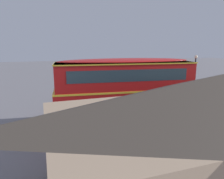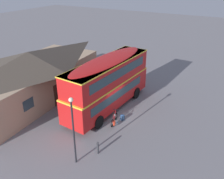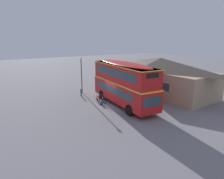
{
  "view_description": "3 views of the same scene",
  "coord_description": "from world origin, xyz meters",
  "px_view_note": "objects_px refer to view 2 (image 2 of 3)",
  "views": [
    {
      "loc": [
        5.86,
        14.93,
        5.79
      ],
      "look_at": [
        1.24,
        -1.23,
        2.12
      ],
      "focal_mm": 33.64,
      "sensor_mm": 36.0,
      "label": 1
    },
    {
      "loc": [
        -15.63,
        -8.93,
        11.22
      ],
      "look_at": [
        0.11,
        0.03,
        2.37
      ],
      "focal_mm": 38.16,
      "sensor_mm": 36.0,
      "label": 2
    },
    {
      "loc": [
        18.49,
        -11.86,
        7.26
      ],
      "look_at": [
        0.36,
        -0.33,
        1.81
      ],
      "focal_mm": 32.47,
      "sensor_mm": 36.0,
      "label": 3
    }
  ],
  "objects_px": {
    "kerb_bollard": "(98,148)",
    "water_bottle_blue_sports": "(117,122)",
    "touring_bicycle": "(114,120)",
    "backpack_on_ground": "(122,117)",
    "street_lamp": "(73,125)",
    "double_decker_bus": "(108,81)"
  },
  "relations": [
    {
      "from": "kerb_bollard",
      "to": "water_bottle_blue_sports",
      "type": "bearing_deg",
      "value": 8.56
    },
    {
      "from": "touring_bicycle",
      "to": "kerb_bollard",
      "type": "xyz_separation_m",
      "value": [
        -3.74,
        -0.8,
        0.12
      ]
    },
    {
      "from": "backpack_on_ground",
      "to": "street_lamp",
      "type": "relative_size",
      "value": 0.11
    },
    {
      "from": "water_bottle_blue_sports",
      "to": "street_lamp",
      "type": "distance_m",
      "value": 6.02
    },
    {
      "from": "touring_bicycle",
      "to": "backpack_on_ground",
      "type": "distance_m",
      "value": 0.91
    },
    {
      "from": "water_bottle_blue_sports",
      "to": "street_lamp",
      "type": "height_order",
      "value": "street_lamp"
    },
    {
      "from": "touring_bicycle",
      "to": "water_bottle_blue_sports",
      "type": "xyz_separation_m",
      "value": [
        0.13,
        -0.22,
        -0.26
      ]
    },
    {
      "from": "backpack_on_ground",
      "to": "kerb_bollard",
      "type": "bearing_deg",
      "value": -174.25
    },
    {
      "from": "water_bottle_blue_sports",
      "to": "touring_bicycle",
      "type": "bearing_deg",
      "value": 121.73
    },
    {
      "from": "water_bottle_blue_sports",
      "to": "street_lamp",
      "type": "bearing_deg",
      "value": 177.82
    },
    {
      "from": "double_decker_bus",
      "to": "backpack_on_ground",
      "type": "bearing_deg",
      "value": -120.29
    },
    {
      "from": "water_bottle_blue_sports",
      "to": "double_decker_bus",
      "type": "bearing_deg",
      "value": 45.63
    },
    {
      "from": "touring_bicycle",
      "to": "water_bottle_blue_sports",
      "type": "relative_size",
      "value": 7.34
    },
    {
      "from": "double_decker_bus",
      "to": "touring_bicycle",
      "type": "distance_m",
      "value": 3.53
    },
    {
      "from": "touring_bicycle",
      "to": "backpack_on_ground",
      "type": "xyz_separation_m",
      "value": [
        0.84,
        -0.34,
        -0.11
      ]
    },
    {
      "from": "street_lamp",
      "to": "kerb_bollard",
      "type": "bearing_deg",
      "value": -28.77
    },
    {
      "from": "double_decker_bus",
      "to": "street_lamp",
      "type": "bearing_deg",
      "value": -166.28
    },
    {
      "from": "street_lamp",
      "to": "double_decker_bus",
      "type": "bearing_deg",
      "value": 13.72
    },
    {
      "from": "double_decker_bus",
      "to": "backpack_on_ground",
      "type": "distance_m",
      "value": 3.39
    },
    {
      "from": "water_bottle_blue_sports",
      "to": "kerb_bollard",
      "type": "relative_size",
      "value": 0.24
    },
    {
      "from": "touring_bicycle",
      "to": "street_lamp",
      "type": "height_order",
      "value": "street_lamp"
    },
    {
      "from": "double_decker_bus",
      "to": "water_bottle_blue_sports",
      "type": "height_order",
      "value": "double_decker_bus"
    }
  ]
}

